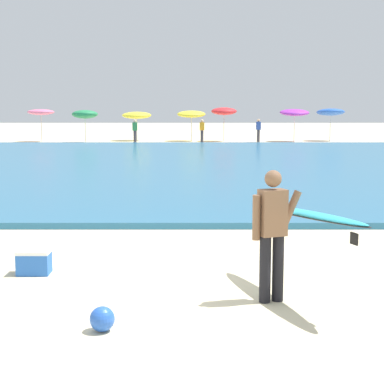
% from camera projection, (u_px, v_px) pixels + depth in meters
% --- Properties ---
extents(ground_plane, '(160.00, 160.00, 0.00)m').
position_uv_depth(ground_plane, '(141.00, 286.00, 8.93)').
color(ground_plane, beige).
extents(sea, '(120.00, 28.00, 0.14)m').
position_uv_depth(sea, '(174.00, 163.00, 26.82)').
color(sea, teal).
rests_on(sea, ground).
extents(surfer_with_board, '(1.37, 2.70, 1.73)m').
position_uv_depth(surfer_with_board, '(288.00, 222.00, 8.19)').
color(surfer_with_board, black).
rests_on(surfer_with_board, ground).
extents(beach_umbrella_0, '(1.83, 1.83, 2.26)m').
position_uv_depth(beach_umbrella_0, '(39.00, 112.00, 43.25)').
color(beach_umbrella_0, beige).
rests_on(beach_umbrella_0, ground).
extents(beach_umbrella_1, '(1.75, 1.77, 2.23)m').
position_uv_depth(beach_umbrella_1, '(83.00, 114.00, 42.51)').
color(beach_umbrella_1, beige).
rests_on(beach_umbrella_1, ground).
extents(beach_umbrella_2, '(2.07, 2.09, 2.09)m').
position_uv_depth(beach_umbrella_2, '(134.00, 115.00, 44.64)').
color(beach_umbrella_2, beige).
rests_on(beach_umbrella_2, ground).
extents(beach_umbrella_3, '(1.99, 2.02, 2.20)m').
position_uv_depth(beach_umbrella_3, '(189.00, 114.00, 44.15)').
color(beach_umbrella_3, beige).
rests_on(beach_umbrella_3, ground).
extents(beach_umbrella_4, '(1.78, 1.80, 2.40)m').
position_uv_depth(beach_umbrella_4, '(222.00, 111.00, 43.83)').
color(beach_umbrella_4, beige).
rests_on(beach_umbrella_4, ground).
extents(beach_umbrella_5, '(2.04, 2.07, 2.33)m').
position_uv_depth(beach_umbrella_5, '(292.00, 113.00, 43.67)').
color(beach_umbrella_5, beige).
rests_on(beach_umbrella_5, ground).
extents(beach_umbrella_6, '(1.98, 2.01, 2.36)m').
position_uv_depth(beach_umbrella_6, '(328.00, 112.00, 44.38)').
color(beach_umbrella_6, beige).
rests_on(beach_umbrella_6, ground).
extents(beachgoer_near_row_left, '(0.32, 0.20, 1.58)m').
position_uv_depth(beachgoer_near_row_left, '(133.00, 131.00, 41.70)').
color(beachgoer_near_row_left, '#383842').
rests_on(beachgoer_near_row_left, ground).
extents(beachgoer_near_row_mid, '(0.32, 0.20, 1.58)m').
position_uv_depth(beachgoer_near_row_mid, '(256.00, 130.00, 43.16)').
color(beachgoer_near_row_mid, '#383842').
rests_on(beachgoer_near_row_mid, ground).
extents(beachgoer_near_row_right, '(0.32, 0.20, 1.58)m').
position_uv_depth(beachgoer_near_row_right, '(200.00, 130.00, 42.32)').
color(beachgoer_near_row_right, '#383842').
rests_on(beachgoer_near_row_right, ground).
extents(beach_ball, '(0.29, 0.29, 0.29)m').
position_uv_depth(beach_ball, '(100.00, 319.00, 7.13)').
color(beach_ball, blue).
rests_on(beach_ball, ground).
extents(cooler_box, '(0.49, 0.35, 0.37)m').
position_uv_depth(cooler_box, '(32.00, 262.00, 9.54)').
color(cooler_box, blue).
rests_on(cooler_box, ground).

